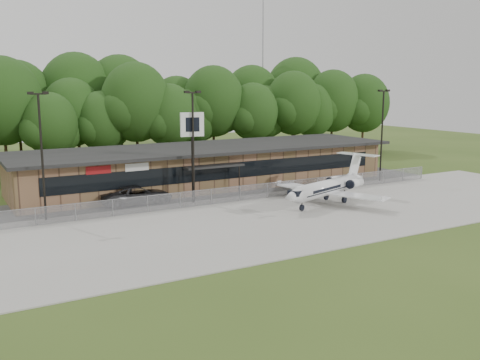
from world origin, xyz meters
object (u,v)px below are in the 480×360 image
business_jet (329,188)px  terminal (207,165)px  suv (137,195)px  pole_sign (192,134)px

business_jet → terminal: bearing=93.3°
business_jet → suv: 17.43m
business_jet → pole_sign: bearing=129.0°
terminal → suv: 11.23m
terminal → business_jet: terminal is taller
terminal → suv: bearing=-150.9°
suv → pole_sign: size_ratio=0.78×
suv → terminal: bearing=-60.8°
suv → business_jet: bearing=-118.6°
business_jet → suv: bearing=132.8°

